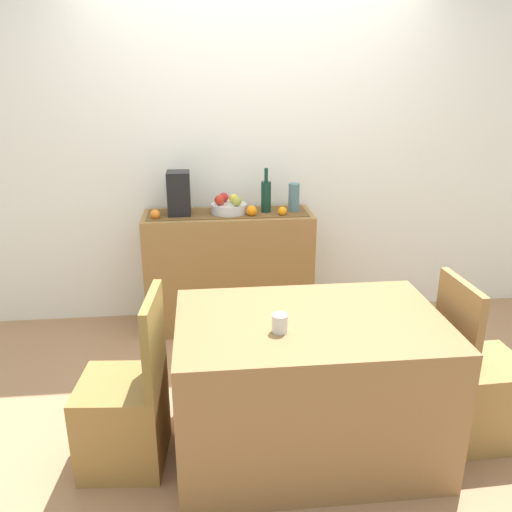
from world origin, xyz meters
TOP-DOWN VIEW (x-y plane):
  - ground_plane at (0.00, 0.00)m, footprint 6.40×6.40m
  - room_wall_rear at (0.00, 1.18)m, footprint 6.40×0.06m
  - sideboard_console at (-0.21, 0.92)m, footprint 1.22×0.42m
  - table_runner at (-0.21, 0.92)m, footprint 1.15×0.32m
  - fruit_bowl at (-0.20, 0.92)m, footprint 0.26×0.26m
  - apple_front at (-0.16, 0.94)m, footprint 0.07×0.07m
  - apple_upper at (-0.14, 0.85)m, footprint 0.07×0.07m
  - apple_right at (-0.23, 0.98)m, footprint 0.07×0.07m
  - apple_left at (-0.26, 0.89)m, footprint 0.07×0.07m
  - wine_bottle at (0.07, 0.92)m, footprint 0.07×0.07m
  - coffee_maker at (-0.55, 0.92)m, footprint 0.16×0.18m
  - ceramic_vase at (0.28, 0.92)m, footprint 0.08×0.08m
  - orange_loose_near_bowl at (0.18, 0.82)m, footprint 0.06×0.06m
  - orange_loose_mid at (-0.71, 0.83)m, footprint 0.07×0.07m
  - orange_loose_far at (-0.04, 0.83)m, footprint 0.08×0.08m
  - dining_table at (0.11, -0.53)m, footprint 1.29×0.83m
  - coffee_cup at (-0.06, -0.65)m, footprint 0.07×0.07m
  - chair_near_window at (-0.80, -0.53)m, footprint 0.43×0.43m
  - chair_by_corner at (1.02, -0.53)m, footprint 0.41×0.41m

SIDE VIEW (x-z plane):
  - ground_plane at x=0.00m, z-range -0.02..0.00m
  - chair_near_window at x=-0.80m, z-range -0.18..0.72m
  - chair_by_corner at x=1.02m, z-range -0.18..0.72m
  - dining_table at x=0.11m, z-range 0.00..0.74m
  - sideboard_console at x=-0.21m, z-range 0.00..0.89m
  - coffee_cup at x=-0.06m, z-range 0.74..0.83m
  - table_runner at x=-0.21m, z-range 0.89..0.89m
  - orange_loose_near_bowl at x=0.18m, z-range 0.89..0.95m
  - orange_loose_mid at x=-0.71m, z-range 0.89..0.95m
  - orange_loose_far at x=-0.04m, z-range 0.89..0.96m
  - fruit_bowl at x=-0.20m, z-range 0.89..0.96m
  - ceramic_vase at x=0.28m, z-range 0.89..1.10m
  - apple_front at x=-0.16m, z-range 0.96..1.02m
  - apple_right at x=-0.23m, z-range 0.96..1.03m
  - apple_upper at x=-0.14m, z-range 0.96..1.03m
  - apple_left at x=-0.26m, z-range 0.96..1.03m
  - wine_bottle at x=0.07m, z-range 0.85..1.17m
  - coffee_maker at x=-0.55m, z-range 0.89..1.20m
  - room_wall_rear at x=0.00m, z-range 0.00..2.70m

